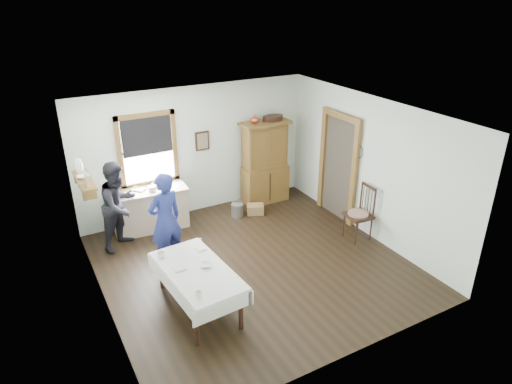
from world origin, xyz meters
The scene contains 20 objects.
room centered at (0.00, 0.00, 1.35)m, with size 5.01×5.01×2.70m.
window centered at (-1.00, 2.46, 1.63)m, with size 1.18×0.07×1.48m.
doorway centered at (2.46, 0.85, 1.16)m, with size 0.09×1.14×2.22m.
wall_shelf centered at (-2.37, 1.54, 1.57)m, with size 0.24×1.00×0.44m.
framed_picture centered at (0.15, 2.46, 1.55)m, with size 0.30×0.04×0.40m, color #331B11.
rug_beater centered at (2.45, 0.30, 1.72)m, with size 0.27×0.27×0.01m, color black.
work_counter centered at (-1.16, 2.14, 0.42)m, with size 1.48×0.56×0.85m, color tan.
china_hutch centered at (1.49, 2.19, 0.92)m, with size 1.08×0.51×1.84m, color brown.
dining_table centered at (-1.28, -0.60, 0.34)m, with size 0.89×1.69×0.68m, color silver.
spindle_chair centered at (2.20, -0.15, 0.54)m, with size 0.50×0.50×1.08m, color #331B11.
pail centered at (0.59, 1.79, 0.14)m, with size 0.26×0.26×0.27m, color #94969B.
wicker_basket centered at (0.98, 1.70, 0.10)m, with size 0.35×0.25×0.21m, color #997045.
woman_blue centered at (-1.28, 0.78, 0.79)m, with size 0.58×0.38×1.58m, color navy.
figure_dark centered at (-1.82, 1.77, 0.77)m, with size 0.75×0.59×1.55m, color black.
table_cup_a centered at (-1.63, -0.03, 0.72)m, with size 0.12×0.12×0.09m, color white.
table_cup_b centered at (-1.50, -1.22, 0.72)m, with size 0.10×0.10×0.09m, color white.
table_bowl centered at (-1.13, -0.59, 0.70)m, with size 0.20×0.20×0.05m, color white.
counter_book centered at (-1.41, 2.18, 0.86)m, with size 0.18×0.24×0.02m, color #7E6F54.
counter_bowl centered at (-0.96, 2.22, 0.88)m, with size 0.22×0.22×0.07m, color white.
shelf_bowl centered at (-2.37, 1.55, 1.60)m, with size 0.22×0.22×0.05m, color white.
Camera 1 is at (-3.24, -5.95, 4.50)m, focal length 32.00 mm.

